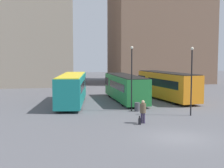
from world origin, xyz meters
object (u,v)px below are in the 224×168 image
(bus_1, at_px, (125,87))
(trash_bin, at_px, (137,107))
(lamp_post_1, at_px, (132,74))
(suitcase, at_px, (140,121))
(lamp_post_0, at_px, (192,76))
(bus_2, at_px, (167,85))
(bus_0, at_px, (72,88))
(traveler, at_px, (143,110))

(bus_1, bearing_deg, trash_bin, 175.84)
(bus_1, height_order, lamp_post_1, lamp_post_1)
(suitcase, distance_m, lamp_post_0, 6.97)
(bus_2, distance_m, suitcase, 14.39)
(bus_1, xyz_separation_m, lamp_post_0, (3.62, -10.07, 1.92))
(bus_0, bearing_deg, lamp_post_1, -126.61)
(bus_0, height_order, bus_2, bus_2)
(bus_0, xyz_separation_m, traveler, (4.80, -10.96, -0.69))
(bus_0, xyz_separation_m, lamp_post_0, (9.98, -8.74, 1.79))
(bus_2, xyz_separation_m, traveler, (-6.73, -12.06, -0.72))
(trash_bin, bearing_deg, suitcase, -104.23)
(bus_0, bearing_deg, lamp_post_0, -121.86)
(bus_1, height_order, traveler, bus_1)
(bus_2, relative_size, trash_bin, 13.54)
(bus_0, bearing_deg, suitcase, -149.28)
(bus_2, height_order, lamp_post_1, lamp_post_1)
(bus_1, distance_m, traveler, 12.39)
(bus_0, distance_m, suitcase, 12.24)
(bus_1, distance_m, suitcase, 12.86)
(bus_1, height_order, lamp_post_0, lamp_post_0)
(trash_bin, bearing_deg, lamp_post_1, 163.27)
(traveler, bearing_deg, bus_1, 10.86)
(bus_1, height_order, trash_bin, bus_1)
(trash_bin, bearing_deg, lamp_post_0, -36.67)
(lamp_post_1, bearing_deg, bus_0, 134.04)
(bus_1, bearing_deg, suitcase, 171.24)
(bus_0, distance_m, traveler, 11.99)
(bus_2, relative_size, traveler, 6.20)
(suitcase, bearing_deg, lamp_post_1, 9.17)
(bus_2, bearing_deg, trash_bin, 132.08)
(bus_0, bearing_deg, bus_2, -75.22)
(trash_bin, bearing_deg, bus_1, 85.91)
(lamp_post_0, bearing_deg, trash_bin, 143.33)
(suitcase, relative_size, lamp_post_0, 0.11)
(bus_2, relative_size, suitcase, 16.31)
(bus_0, distance_m, lamp_post_1, 7.89)
(bus_2, bearing_deg, lamp_post_0, 163.10)
(suitcase, relative_size, trash_bin, 0.83)
(bus_0, xyz_separation_m, lamp_post_1, (5.33, -5.51, 1.86))
(bus_0, height_order, bus_1, bus_0)
(bus_1, distance_m, lamp_post_0, 10.87)
(bus_1, relative_size, bus_2, 1.04)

